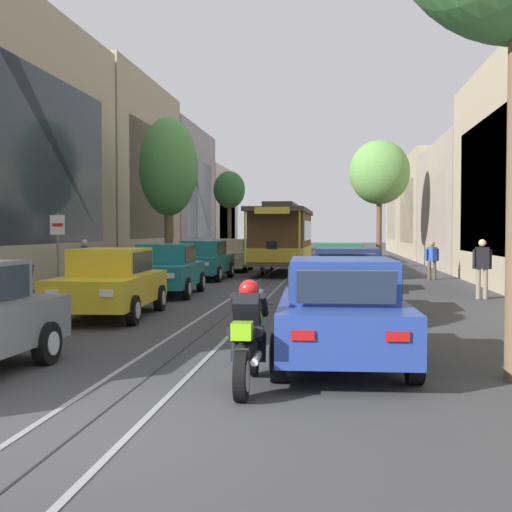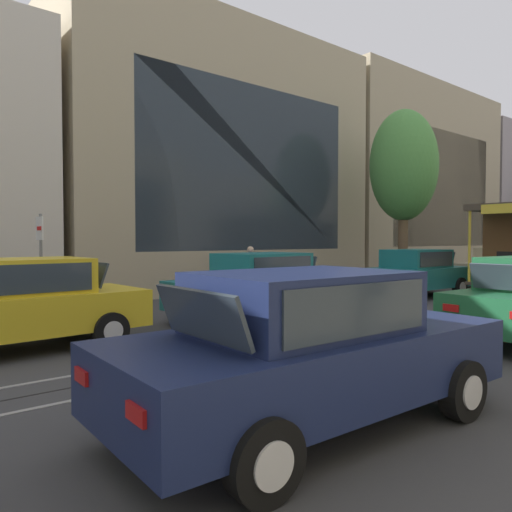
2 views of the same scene
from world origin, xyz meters
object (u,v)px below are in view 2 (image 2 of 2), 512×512
object	(u,v)px
pedestrian_on_left_pavement	(250,268)
street_sign_post	(41,258)
parked_car_navy_second_right	(310,348)
street_tree_kerb_left_second	(404,167)
parked_car_beige_fifth_left	(501,267)
parked_car_teal_fourth_left	(414,273)
parked_car_yellow_second_left	(16,305)
parked_car_teal_mid_left	(259,286)

from	to	relation	value
pedestrian_on_left_pavement	street_sign_post	bearing A→B (deg)	-74.29
parked_car_navy_second_right	street_tree_kerb_left_second	bearing A→B (deg)	120.41
parked_car_navy_second_right	street_sign_post	world-z (taller)	street_sign_post
street_sign_post	parked_car_beige_fifth_left	bearing A→B (deg)	84.62
parked_car_teal_fourth_left	street_sign_post	world-z (taller)	street_sign_post
parked_car_yellow_second_left	parked_car_teal_mid_left	world-z (taller)	same
parked_car_teal_mid_left	parked_car_yellow_second_left	bearing A→B (deg)	-89.69
parked_car_teal_mid_left	parked_car_navy_second_right	bearing A→B (deg)	-35.08
parked_car_teal_fourth_left	parked_car_beige_fifth_left	xyz separation A→B (m)	(0.20, 5.95, 0.00)
parked_car_navy_second_right	street_sign_post	bearing A→B (deg)	-174.64
parked_car_yellow_second_left	street_tree_kerb_left_second	size ratio (longest dim) A/B	0.63
parked_car_navy_second_right	street_tree_kerb_left_second	distance (m)	15.69
parked_car_beige_fifth_left	street_tree_kerb_left_second	world-z (taller)	street_tree_kerb_left_second
parked_car_teal_fourth_left	parked_car_navy_second_right	world-z (taller)	same
parked_car_yellow_second_left	parked_car_teal_fourth_left	xyz separation A→B (m)	(-0.18, 12.23, 0.00)
parked_car_teal_mid_left	parked_car_beige_fifth_left	world-z (taller)	same
parked_car_yellow_second_left	parked_car_teal_mid_left	xyz separation A→B (m)	(-0.03, 5.38, 0.00)
parked_car_navy_second_right	parked_car_teal_mid_left	bearing A→B (deg)	144.92
parked_car_yellow_second_left	parked_car_teal_fourth_left	bearing A→B (deg)	90.82
parked_car_teal_mid_left	parked_car_navy_second_right	xyz separation A→B (m)	(5.50, -3.86, 0.00)
street_tree_kerb_left_second	parked_car_beige_fifth_left	bearing A→B (deg)	58.00
street_tree_kerb_left_second	parked_car_yellow_second_left	bearing A→B (deg)	-81.39
street_sign_post	parked_car_teal_fourth_left	bearing A→B (deg)	82.82
street_tree_kerb_left_second	pedestrian_on_left_pavement	distance (m)	7.77
pedestrian_on_left_pavement	parked_car_yellow_second_left	bearing A→B (deg)	-65.65
parked_car_teal_fourth_left	street_sign_post	bearing A→B (deg)	-97.18
pedestrian_on_left_pavement	street_sign_post	size ratio (longest dim) A/B	0.69
parked_car_yellow_second_left	street_sign_post	xyz separation A→B (m)	(-1.61, 0.85, 0.73)
parked_car_beige_fifth_left	parked_car_navy_second_right	xyz separation A→B (m)	(5.45, -16.66, 0.00)
parked_car_teal_mid_left	parked_car_beige_fifth_left	distance (m)	12.80
parked_car_navy_second_right	pedestrian_on_left_pavement	xyz separation A→B (m)	(-9.09, 6.48, 0.15)
parked_car_navy_second_right	parked_car_yellow_second_left	bearing A→B (deg)	-164.53
parked_car_teal_mid_left	parked_car_teal_fourth_left	distance (m)	6.85
parked_car_beige_fifth_left	pedestrian_on_left_pavement	distance (m)	10.82
street_tree_kerb_left_second	street_sign_post	size ratio (longest dim) A/B	2.88
parked_car_beige_fifth_left	pedestrian_on_left_pavement	bearing A→B (deg)	-109.66
parked_car_teal_fourth_left	street_sign_post	size ratio (longest dim) A/B	1.81
parked_car_navy_second_right	street_tree_kerb_left_second	world-z (taller)	street_tree_kerb_left_second
parked_car_teal_fourth_left	parked_car_yellow_second_left	bearing A→B (deg)	-89.18
parked_car_teal_fourth_left	parked_car_beige_fifth_left	bearing A→B (deg)	88.08
parked_car_beige_fifth_left	parked_car_navy_second_right	bearing A→B (deg)	-71.90
parked_car_teal_fourth_left	parked_car_navy_second_right	distance (m)	12.11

